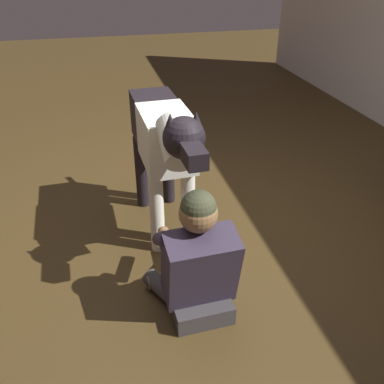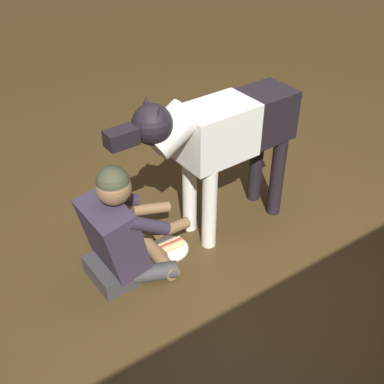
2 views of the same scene
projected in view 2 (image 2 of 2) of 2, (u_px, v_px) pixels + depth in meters
ground_plane at (233, 235)px, 3.44m from camera, size 16.19×16.19×0.00m
person_sitting_on_floor at (121, 233)px, 2.95m from camera, size 0.66×0.58×0.80m
large_dog at (223, 135)px, 3.08m from camera, size 1.51×0.35×1.13m
hot_dog_on_plate at (170, 247)px, 3.30m from camera, size 0.26×0.26×0.06m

